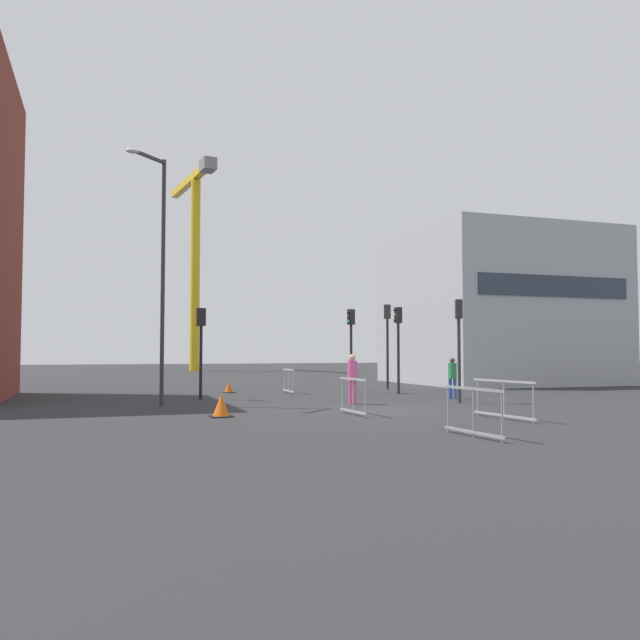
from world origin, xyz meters
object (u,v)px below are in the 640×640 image
object	(u,v)px
pedestrian_walking	(352,375)
traffic_cone_on_verge	(221,406)
streetlamp_tall	(159,262)
traffic_light_far	(201,337)
traffic_light_crosswalk	(351,336)
traffic_cone_by_barrier	(229,387)
pedestrian_waiting	(452,375)
traffic_light_near	(388,333)
construction_crane	(195,239)
traffic_light_median	(459,333)
traffic_light_corner	(398,335)

from	to	relation	value
pedestrian_walking	traffic_cone_on_verge	world-z (taller)	pedestrian_walking
streetlamp_tall	traffic_light_far	size ratio (longest dim) A/B	2.40
traffic_light_crosswalk	traffic_cone_by_barrier	bearing A→B (deg)	159.73
pedestrian_waiting	traffic_light_near	bearing A→B (deg)	87.72
construction_crane	traffic_cone_on_verge	world-z (taller)	construction_crane
traffic_light_median	traffic_light_far	xyz separation A→B (m)	(-8.64, 4.77, -0.12)
traffic_light_median	traffic_light_corner	bearing A→B (deg)	89.06
construction_crane	traffic_cone_on_verge	distance (m)	45.93
traffic_light_far	pedestrian_waiting	bearing A→B (deg)	-16.71
traffic_light_far	pedestrian_waiting	size ratio (longest dim) A/B	2.19
streetlamp_tall	pedestrian_waiting	xyz separation A→B (m)	(11.33, -0.07, -4.01)
traffic_light_far	construction_crane	bearing A→B (deg)	82.59
streetlamp_tall	pedestrian_walking	bearing A→B (deg)	-10.65
traffic_light_median	pedestrian_walking	size ratio (longest dim) A/B	2.13
construction_crane	traffic_light_median	distance (m)	43.13
construction_crane	traffic_light_near	world-z (taller)	construction_crane
construction_crane	traffic_light_crosswalk	xyz separation A→B (m)	(2.25, -35.04, -10.11)
traffic_light_median	traffic_light_near	xyz separation A→B (m)	(1.10, 8.58, 0.26)
streetlamp_tall	pedestrian_walking	size ratio (longest dim) A/B	4.82
pedestrian_walking	streetlamp_tall	bearing A→B (deg)	169.35
traffic_light_near	traffic_cone_on_verge	xyz separation A→B (m)	(-10.17, -10.75, -2.49)
traffic_light_crosswalk	traffic_light_near	xyz separation A→B (m)	(2.68, 1.87, 0.24)
construction_crane	traffic_light_far	bearing A→B (deg)	-97.41
traffic_light_near	traffic_cone_on_verge	distance (m)	15.01
streetlamp_tall	traffic_cone_by_barrier	xyz separation A→B (m)	(3.70, 6.64, -4.70)
construction_crane	traffic_light_crosswalk	distance (m)	36.54
traffic_light_median	pedestrian_waiting	distance (m)	2.64
traffic_light_far	traffic_cone_by_barrier	distance (m)	4.81
traffic_light_corner	traffic_cone_on_verge	distance (m)	12.01
construction_crane	pedestrian_walking	distance (m)	42.62
streetlamp_tall	pedestrian_waiting	distance (m)	12.01
construction_crane	traffic_light_near	distance (m)	34.96
traffic_light_far	pedestrian_walking	distance (m)	6.38
traffic_light_far	traffic_light_corner	xyz separation A→B (m)	(8.72, 0.48, 0.16)
construction_crane	traffic_cone_by_barrier	xyz separation A→B (m)	(-2.96, -33.11, -12.43)
pedestrian_waiting	traffic_cone_on_verge	size ratio (longest dim) A/B	2.50
traffic_cone_by_barrier	traffic_light_crosswalk	bearing A→B (deg)	-20.27
traffic_light_corner	traffic_light_near	world-z (taller)	traffic_light_near
construction_crane	traffic_light_near	bearing A→B (deg)	-81.55
pedestrian_waiting	traffic_cone_by_barrier	distance (m)	10.18
pedestrian_walking	traffic_cone_on_verge	xyz separation A→B (m)	(-5.19, -2.92, -0.73)
pedestrian_walking	traffic_cone_by_barrier	xyz separation A→B (m)	(-2.91, 7.88, -0.79)
pedestrian_waiting	traffic_light_crosswalk	bearing A→B (deg)	116.74
traffic_cone_by_barrier	traffic_cone_on_verge	size ratio (longest dim) A/B	0.81
construction_crane	traffic_light_corner	size ratio (longest dim) A/B	5.05
streetlamp_tall	pedestrian_waiting	size ratio (longest dim) A/B	5.25
pedestrian_walking	traffic_light_crosswalk	bearing A→B (deg)	68.86
streetlamp_tall	traffic_light_far	distance (m)	4.19
traffic_light_corner	pedestrian_waiting	xyz separation A→B (m)	(0.75, -3.33, -1.64)
pedestrian_walking	pedestrian_waiting	world-z (taller)	pedestrian_walking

